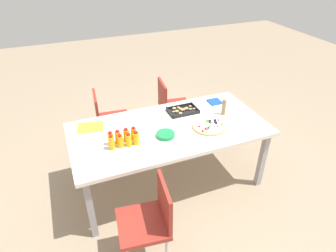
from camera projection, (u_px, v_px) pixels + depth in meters
ground_plane at (169, 181)px, 3.42m from camera, size 12.00×12.00×0.00m
party_table at (169, 133)px, 3.05m from camera, size 2.01×0.99×0.74m
chair_far_left at (108, 117)px, 3.65m from camera, size 0.43×0.43×0.83m
chair_near_left at (151, 218)px, 2.35m from camera, size 0.45×0.45×0.83m
chair_far_right at (171, 104)px, 3.94m from camera, size 0.44×0.44×0.83m
juice_bottle_0 at (112, 143)px, 2.68m from camera, size 0.05×0.05×0.15m
juice_bottle_1 at (120, 141)px, 2.71m from camera, size 0.05×0.05×0.13m
juice_bottle_2 at (129, 140)px, 2.72m from camera, size 0.06×0.06×0.14m
juice_bottle_3 at (136, 138)px, 2.74m from camera, size 0.06×0.06×0.14m
juice_bottle_4 at (111, 139)px, 2.73m from camera, size 0.05×0.05×0.14m
juice_bottle_5 at (118, 137)px, 2.75m from camera, size 0.05×0.05×0.14m
juice_bottle_6 at (126, 135)px, 2.78m from camera, size 0.05×0.05×0.14m
juice_bottle_7 at (134, 134)px, 2.80m from camera, size 0.05×0.05×0.14m
fruit_pizza at (209, 126)px, 3.02m from camera, size 0.34×0.34×0.05m
snack_tray at (182, 111)px, 3.28m from camera, size 0.33×0.22×0.04m
plate_stack at (165, 135)px, 2.88m from camera, size 0.18×0.18×0.03m
napkin_stack at (215, 102)px, 3.47m from camera, size 0.15×0.15×0.01m
cardboard_tube at (224, 107)px, 3.19m from camera, size 0.04×0.04×0.18m
paper_folder at (90, 127)px, 3.02m from camera, size 0.30×0.25×0.01m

